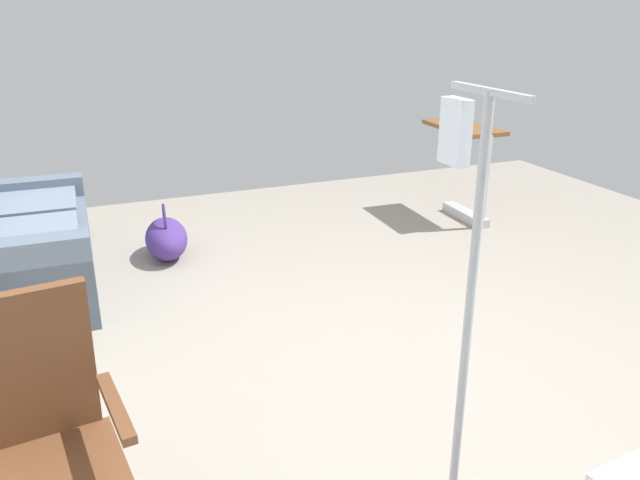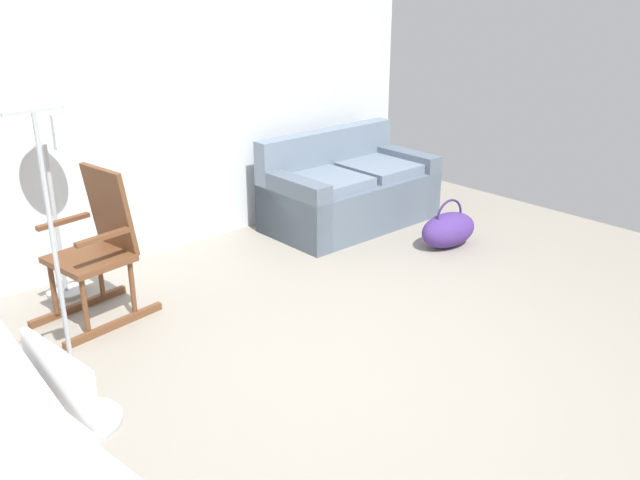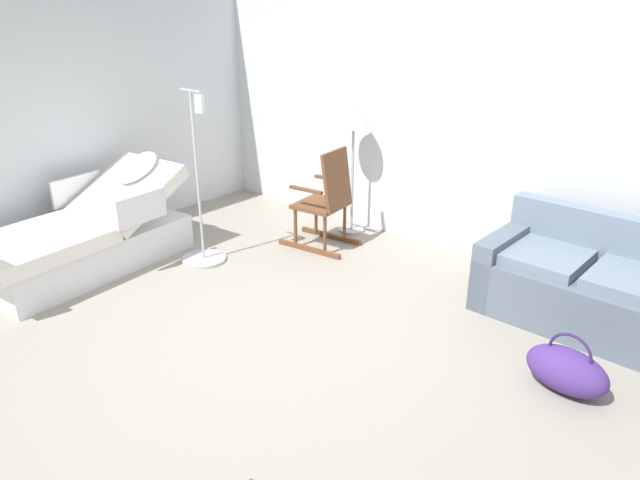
{
  "view_description": "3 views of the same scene",
  "coord_description": "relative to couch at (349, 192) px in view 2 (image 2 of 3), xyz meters",
  "views": [
    {
      "loc": [
        -2.6,
        1.65,
        1.86
      ],
      "look_at": [
        0.06,
        0.57,
        0.77
      ],
      "focal_mm": 35.08,
      "sensor_mm": 36.0,
      "label": 1
    },
    {
      "loc": [
        -2.6,
        -2.36,
        2.27
      ],
      "look_at": [
        -0.11,
        0.34,
        0.83
      ],
      "focal_mm": 38.99,
      "sensor_mm": 36.0,
      "label": 2
    },
    {
      "loc": [
        2.95,
        -2.51,
        2.47
      ],
      "look_at": [
        0.21,
        0.66,
        0.71
      ],
      "focal_mm": 32.96,
      "sensor_mm": 36.0,
      "label": 3
    }
  ],
  "objects": [
    {
      "name": "iv_pole",
      "position": [
        -3.27,
        -1.28,
        -0.06
      ],
      "size": [
        0.44,
        0.44,
        1.69
      ],
      "color": "#B2B5BA",
      "rests_on": "ground"
    },
    {
      "name": "couch",
      "position": [
        0.0,
        0.0,
        0.0
      ],
      "size": [
        1.61,
        0.88,
        0.85
      ],
      "color": "slate",
      "rests_on": "ground"
    },
    {
      "name": "duffel_bag",
      "position": [
        0.22,
        -1.01,
        -0.15
      ],
      "size": [
        0.59,
        0.38,
        0.43
      ],
      "color": "#472D7A",
      "rests_on": "ground"
    },
    {
      "name": "ground_plane",
      "position": [
        -1.83,
        -2.06,
        -0.31
      ],
      "size": [
        7.24,
        7.24,
        0.0
      ],
      "primitive_type": "plane",
      "color": "gray"
    },
    {
      "name": "back_wall",
      "position": [
        -1.83,
        0.63,
        1.04
      ],
      "size": [
        5.99,
        0.1,
        2.7
      ],
      "primitive_type": "cube",
      "color": "silver",
      "rests_on": "ground"
    },
    {
      "name": "floor_lamp",
      "position": [
        -2.65,
        0.32,
        0.92
      ],
      "size": [
        0.34,
        0.34,
        1.48
      ],
      "color": "#B2B5BA",
      "rests_on": "ground"
    },
    {
      "name": "rocking_chair",
      "position": [
        -2.58,
        -0.19,
        0.2
      ],
      "size": [
        0.81,
        0.56,
        1.05
      ],
      "color": "brown",
      "rests_on": "ground"
    }
  ]
}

